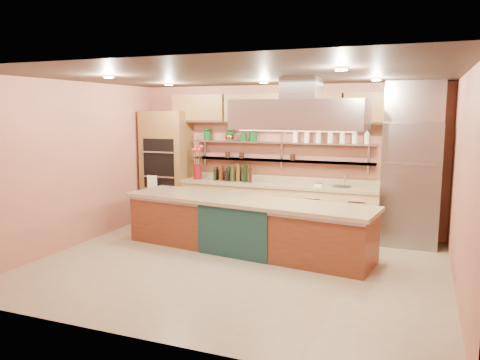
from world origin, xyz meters
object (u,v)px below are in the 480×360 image
at_px(refrigerator, 410,185).
at_px(copper_kettle, 230,137).
at_px(flower_vase, 198,172).
at_px(kitchen_scale, 319,184).
at_px(island, 245,225).
at_px(green_canister, 243,137).

xyz_separation_m(refrigerator, copper_kettle, (-3.45, 0.23, 0.74)).
distance_m(flower_vase, copper_kettle, 0.97).
distance_m(kitchen_scale, copper_kettle, 2.05).
bearing_deg(kitchen_scale, copper_kettle, 162.09).
relative_size(refrigerator, copper_kettle, 11.08).
relative_size(island, kitchen_scale, 29.32).
distance_m(refrigerator, kitchen_scale, 1.59).
height_order(island, flower_vase, flower_vase).
distance_m(kitchen_scale, green_canister, 1.79).
bearing_deg(green_canister, refrigerator, -4.16).
height_order(refrigerator, kitchen_scale, refrigerator).
xyz_separation_m(refrigerator, kitchen_scale, (-1.59, 0.01, -0.08)).
bearing_deg(refrigerator, kitchen_scale, 179.64).
height_order(refrigerator, flower_vase, refrigerator).
height_order(refrigerator, island, refrigerator).
height_order(flower_vase, kitchen_scale, flower_vase).
distance_m(island, flower_vase, 2.21).
relative_size(island, copper_kettle, 22.01).
distance_m(island, copper_kettle, 2.32).
bearing_deg(island, copper_kettle, 128.15).
bearing_deg(copper_kettle, island, -59.65).
xyz_separation_m(island, copper_kettle, (-0.95, 1.63, 1.36)).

